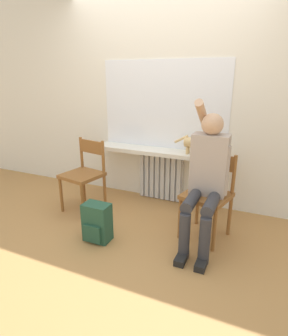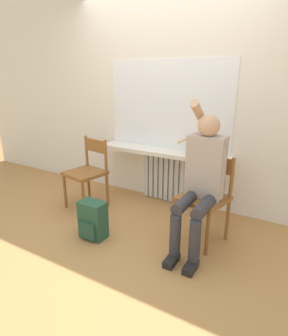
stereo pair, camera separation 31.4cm
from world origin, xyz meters
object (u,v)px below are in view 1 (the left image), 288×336
Objects in this scene: person at (207,174)px; backpack at (97,223)px; chair_left at (84,174)px; chair_right at (208,194)px; cat at (197,143)px.

backpack is (-0.97, -0.43, -0.52)m from person.
chair_left is 1.00× the size of chair_right.
cat reaches higher than backpack.
chair_left is 1.51m from person.
chair_left is at bearing -165.75° from chair_right.
cat is (-0.27, 0.53, 0.38)m from chair_right.
chair_right reaches higher than backpack.
person is 3.08× the size of cat.
backpack is at bearing -123.19° from cat.
chair_left is 1.49m from chair_right.
backpack is at bearing -136.65° from chair_right.
backpack is (-0.97, -0.54, -0.27)m from chair_right.
backpack is at bearing -35.45° from chair_left.
person reaches higher than chair_right.
cat is at bearing 112.09° from person.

